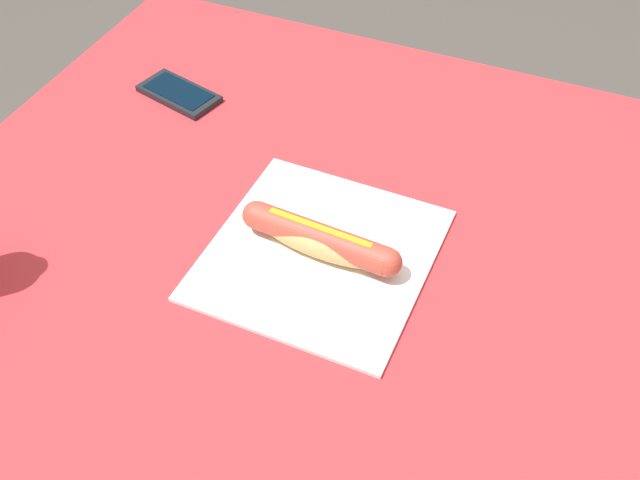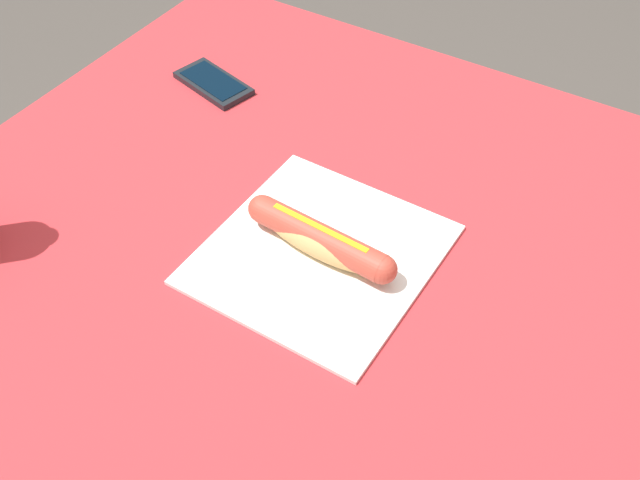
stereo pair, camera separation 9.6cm
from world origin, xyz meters
name	(u,v)px [view 1 (the left image)]	position (x,y,z in m)	size (l,w,h in m)	color
dining_table	(348,307)	(0.00, 0.00, 0.65)	(1.21, 0.99, 0.77)	brown
paper_wrapper	(320,254)	(-0.03, -0.03, 0.78)	(0.28, 0.29, 0.01)	white
hot_dog	(320,239)	(-0.03, -0.03, 0.80)	(0.23, 0.06, 0.05)	tan
cell_phone	(179,94)	(-0.38, 0.21, 0.78)	(0.15, 0.10, 0.01)	black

